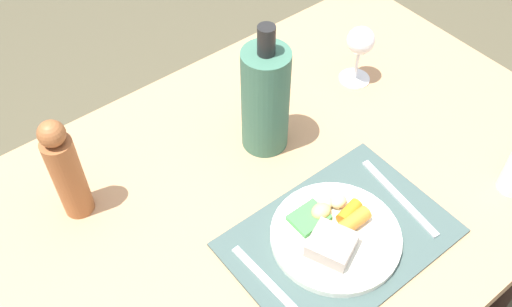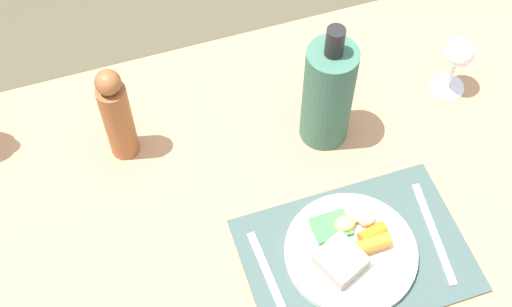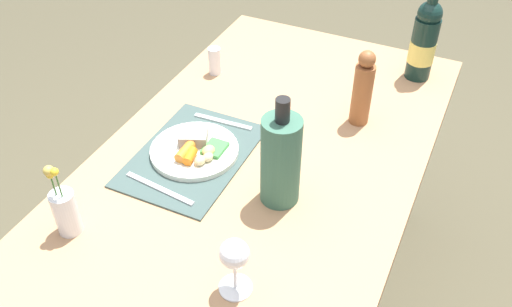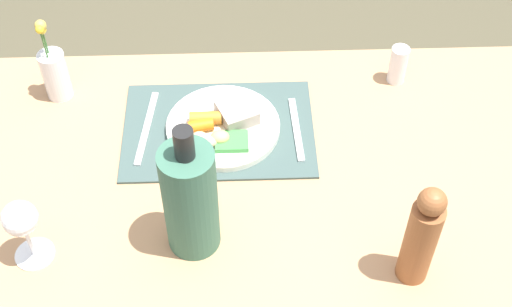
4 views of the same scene
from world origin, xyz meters
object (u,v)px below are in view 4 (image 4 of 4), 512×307
cooler_bottle (190,199)px  pepper_mill (421,237)px  dinner_plate (223,126)px  flower_vase (55,72)px  dining_table (260,218)px  knife (147,128)px  salt_shaker (398,65)px  wine_glass (21,222)px  fork (296,129)px

cooler_bottle → pepper_mill: 0.41m
dinner_plate → flower_vase: bearing=-19.5°
dining_table → flower_vase: 0.56m
knife → salt_shaker: 0.59m
cooler_bottle → wine_glass: bearing=4.7°
dining_table → pepper_mill: size_ratio=6.33×
knife → cooler_bottle: size_ratio=0.71×
salt_shaker → wine_glass: wine_glass is taller
dining_table → knife: 0.32m
cooler_bottle → dinner_plate: bearing=-101.4°
knife → pepper_mill: size_ratio=0.91×
flower_vase → wine_glass: (-0.02, 0.44, 0.04)m
fork → salt_shaker: 0.29m
fork → pepper_mill: pepper_mill is taller
fork → pepper_mill: 0.42m
dining_table → flower_vase: flower_vase is taller
fork → knife: (0.33, -0.02, 0.00)m
wine_glass → pepper_mill: bearing=174.9°
fork → pepper_mill: size_ratio=0.78×
dinner_plate → cooler_bottle: size_ratio=0.81×
salt_shaker → pepper_mill: 0.53m
dining_table → fork: size_ratio=8.13×
dining_table → knife: knife is taller
fork → salt_shaker: bearing=-149.7°
flower_vase → cooler_bottle: (-0.32, 0.41, 0.06)m
salt_shaker → wine_glass: size_ratio=0.63×
pepper_mill → wine_glass: 0.70m
fork → wine_glass: wine_glass is taller
dinner_plate → salt_shaker: bearing=-159.1°
dining_table → knife: size_ratio=6.97×
flower_vase → cooler_bottle: 0.52m
dinner_plate → wine_glass: (0.36, 0.30, 0.09)m
fork → pepper_mill: bearing=114.6°
knife → flower_vase: (0.21, -0.12, 0.06)m
cooler_bottle → flower_vase: bearing=-52.5°
pepper_mill → flower_vase: bearing=-34.8°
flower_vase → salt_shaker: (-0.77, -0.02, -0.02)m
dinner_plate → fork: size_ratio=1.33×
fork → cooler_bottle: bearing=49.6°
flower_vase → cooler_bottle: cooler_bottle is taller
pepper_mill → wine_glass: pepper_mill is taller
dinner_plate → salt_shaker: size_ratio=2.63×
knife → wine_glass: (0.19, 0.32, 0.10)m
flower_vase → salt_shaker: bearing=-178.5°
dining_table → wine_glass: (0.43, 0.14, 0.20)m
dining_table → dinner_plate: size_ratio=6.12×
flower_vase → cooler_bottle: size_ratio=0.67×
knife → salt_shaker: size_ratio=2.31×
dining_table → flower_vase: bearing=-33.9°
pepper_mill → wine_glass: bearing=-5.1°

